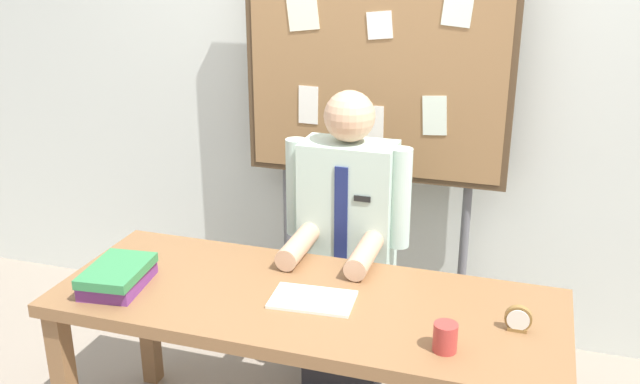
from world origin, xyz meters
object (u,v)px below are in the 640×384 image
book_stack (118,276)px  desk (306,318)px  open_notebook (313,299)px  bulletin_board (375,72)px  person (347,257)px  coffee_mug (445,337)px  desk_clock (518,320)px

book_stack → desk: bearing=11.5°
desk → open_notebook: bearing=-30.9°
desk → book_stack: (-0.70, -0.14, 0.13)m
desk → book_stack: bearing=-168.5°
bulletin_board → open_notebook: 1.22m
person → coffee_mug: (0.53, -0.76, 0.14)m
bulletin_board → desk: bearing=-90.0°
desk → bulletin_board: (-0.00, 1.02, 0.74)m
book_stack → bulletin_board: bearing=59.1°
book_stack → desk_clock: 1.45m
person → desk_clock: size_ratio=15.38×
person → desk: bearing=-90.0°
person → bulletin_board: 0.87m
desk → open_notebook: open_notebook is taller
open_notebook → desk: bearing=149.1°
desk → desk_clock: 0.76m
desk → person: (0.00, 0.56, -0.00)m
bulletin_board → book_stack: bulletin_board is taller
bulletin_board → book_stack: (-0.70, -1.16, -0.60)m
desk → bulletin_board: bearing=90.0°
person → book_stack: (-0.70, -0.70, 0.14)m
desk_clock → coffee_mug: coffee_mug is taller
person → bulletin_board: size_ratio=0.71×
person → coffee_mug: bearing=-54.9°
desk_clock → coffee_mug: size_ratio=0.95×
person → book_stack: person is taller
open_notebook → coffee_mug: 0.53m
desk → coffee_mug: bearing=-20.3°
open_notebook → desk_clock: desk_clock is taller
person → desk_clock: 0.95m
person → coffee_mug: 0.94m
bulletin_board → desk_clock: bulletin_board is taller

